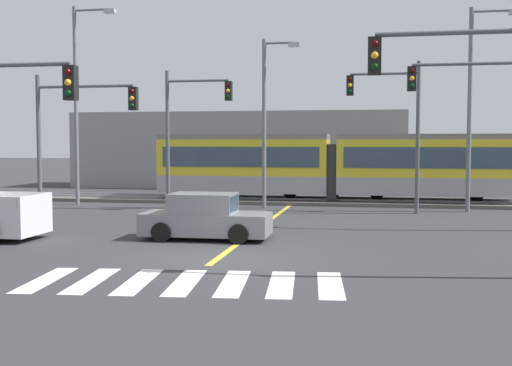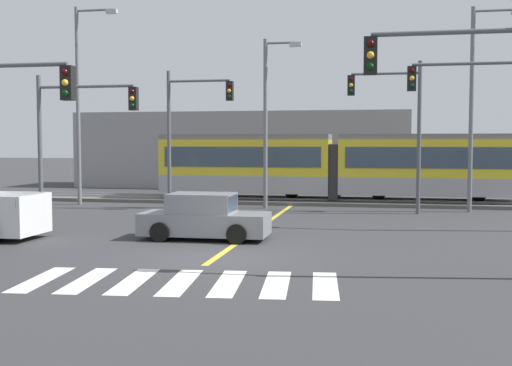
{
  "view_description": "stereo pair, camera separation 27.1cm",
  "coord_description": "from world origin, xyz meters",
  "views": [
    {
      "loc": [
        4.26,
        -17.15,
        3.21
      ],
      "look_at": [
        -0.36,
        7.47,
        1.6
      ],
      "focal_mm": 45.0,
      "sensor_mm": 36.0,
      "label": 1
    },
    {
      "loc": [
        4.53,
        -17.1,
        3.21
      ],
      "look_at": [
        -0.36,
        7.47,
        1.6
      ],
      "focal_mm": 45.0,
      "sensor_mm": 36.0,
      "label": 2
    }
  ],
  "objects": [
    {
      "name": "ground_plane",
      "position": [
        0.0,
        0.0,
        0.0
      ],
      "size": [
        200.0,
        200.0,
        0.0
      ],
      "primitive_type": "plane",
      "color": "#333335"
    },
    {
      "name": "track_bed",
      "position": [
        0.0,
        16.59,
        0.09
      ],
      "size": [
        120.0,
        4.0,
        0.18
      ],
      "primitive_type": "cube",
      "color": "#56514C",
      "rests_on": "ground"
    },
    {
      "name": "rail_near",
      "position": [
        0.0,
        15.87,
        0.23
      ],
      "size": [
        120.0,
        0.08,
        0.1
      ],
      "primitive_type": "cube",
      "color": "#939399",
      "rests_on": "track_bed"
    },
    {
      "name": "rail_far",
      "position": [
        0.0,
        17.31,
        0.23
      ],
      "size": [
        120.0,
        0.08,
        0.1
      ],
      "primitive_type": "cube",
      "color": "#939399",
      "rests_on": "track_bed"
    },
    {
      "name": "light_rail_tram",
      "position": [
        2.04,
        16.58,
        2.05
      ],
      "size": [
        18.5,
        2.64,
        3.43
      ],
      "color": "#9E9EA3",
      "rests_on": "track_bed"
    },
    {
      "name": "crosswalk_stripe_0",
      "position": [
        -3.28,
        -3.56,
        0.0
      ],
      "size": [
        0.84,
        2.84,
        0.01
      ],
      "primitive_type": "cube",
      "rotation": [
        0.0,
        0.0,
        0.1
      ],
      "color": "silver",
      "rests_on": "ground"
    },
    {
      "name": "crosswalk_stripe_1",
      "position": [
        -2.19,
        -3.45,
        0.0
      ],
      "size": [
        0.84,
        2.84,
        0.01
      ],
      "primitive_type": "cube",
      "rotation": [
        0.0,
        0.0,
        0.1
      ],
      "color": "silver",
      "rests_on": "ground"
    },
    {
      "name": "crosswalk_stripe_2",
      "position": [
        -1.09,
        -3.34,
        0.0
      ],
      "size": [
        0.84,
        2.84,
        0.01
      ],
      "primitive_type": "cube",
      "rotation": [
        0.0,
        0.0,
        0.1
      ],
      "color": "silver",
      "rests_on": "ground"
    },
    {
      "name": "crosswalk_stripe_3",
      "position": [
        0.0,
        -3.23,
        0.0
      ],
      "size": [
        0.84,
        2.84,
        0.01
      ],
      "primitive_type": "cube",
      "rotation": [
        0.0,
        0.0,
        0.1
      ],
      "color": "silver",
      "rests_on": "ground"
    },
    {
      "name": "crosswalk_stripe_4",
      "position": [
        1.09,
        -3.12,
        0.0
      ],
      "size": [
        0.84,
        2.84,
        0.01
      ],
      "primitive_type": "cube",
      "rotation": [
        0.0,
        0.0,
        0.1
      ],
      "color": "silver",
      "rests_on": "ground"
    },
    {
      "name": "crosswalk_stripe_5",
      "position": [
        2.19,
        -3.0,
        0.0
      ],
      "size": [
        0.84,
        2.84,
        0.01
      ],
      "primitive_type": "cube",
      "rotation": [
        0.0,
        0.0,
        0.1
      ],
      "color": "silver",
      "rests_on": "ground"
    },
    {
      "name": "crosswalk_stripe_6",
      "position": [
        3.28,
        -2.89,
        0.0
      ],
      "size": [
        0.84,
        2.84,
        0.01
      ],
      "primitive_type": "cube",
      "rotation": [
        0.0,
        0.0,
        0.1
      ],
      "color": "silver",
      "rests_on": "ground"
    },
    {
      "name": "lane_centre_line",
      "position": [
        0.0,
        6.68,
        0.0
      ],
      "size": [
        0.2,
        15.82,
        0.01
      ],
      "primitive_type": "cube",
      "color": "gold",
      "rests_on": "ground"
    },
    {
      "name": "sedan_crossing",
      "position": [
        -1.25,
        3.19,
        0.7
      ],
      "size": [
        4.22,
        1.96,
        1.52
      ],
      "color": "gray",
      "rests_on": "ground"
    },
    {
      "name": "traffic_light_near_right",
      "position": [
        6.46,
        -1.35,
        4.09
      ],
      "size": [
        3.75,
        0.38,
        6.19
      ],
      "color": "#515459",
      "rests_on": "ground"
    },
    {
      "name": "traffic_light_mid_left",
      "position": [
        -7.51,
        6.41,
        3.89
      ],
      "size": [
        4.25,
        0.38,
        5.86
      ],
      "color": "#515459",
      "rests_on": "ground"
    },
    {
      "name": "traffic_light_mid_right",
      "position": [
        8.11,
        7.19,
        4.28
      ],
      "size": [
        4.25,
        0.38,
        6.43
      ],
      "color": "#515459",
      "rests_on": "ground"
    },
    {
      "name": "traffic_light_far_left",
      "position": [
        -4.55,
        12.24,
        4.27
      ],
      "size": [
        3.25,
        0.38,
        6.58
      ],
      "color": "#515459",
      "rests_on": "ground"
    },
    {
      "name": "traffic_light_far_right",
      "position": [
        5.07,
        12.19,
        4.37
      ],
      "size": [
        3.25,
        0.38,
        6.77
      ],
      "color": "#515459",
      "rests_on": "ground"
    },
    {
      "name": "street_lamp_west",
      "position": [
        -10.52,
        13.18,
        5.6
      ],
      "size": [
        2.27,
        0.28,
        9.98
      ],
      "color": "slate",
      "rests_on": "ground"
    },
    {
      "name": "street_lamp_centre",
      "position": [
        -0.9,
        13.32,
        4.58
      ],
      "size": [
        1.82,
        0.28,
        8.11
      ],
      "color": "slate",
      "rests_on": "ground"
    },
    {
      "name": "street_lamp_east",
      "position": [
        8.61,
        13.46,
        5.23
      ],
      "size": [
        2.26,
        0.28,
        9.27
      ],
      "color": "slate",
      "rests_on": "ground"
    },
    {
      "name": "building_backdrop_far",
      "position": [
        -5.27,
        27.44,
        2.63
      ],
      "size": [
        23.01,
        6.0,
        5.25
      ],
      "primitive_type": "cube",
      "color": "gray",
      "rests_on": "ground"
    }
  ]
}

